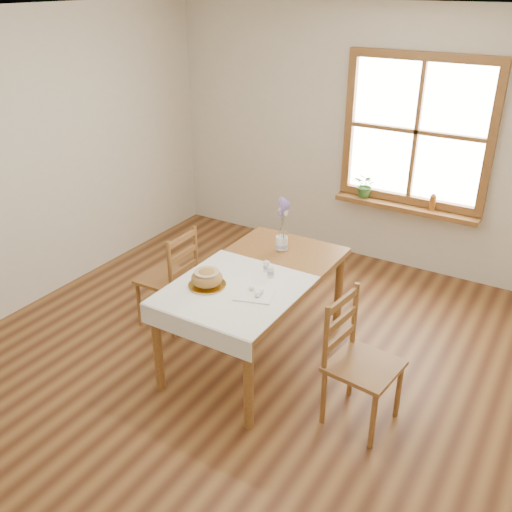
{
  "coord_description": "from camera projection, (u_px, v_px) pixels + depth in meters",
  "views": [
    {
      "loc": [
        2.0,
        -2.99,
        2.81
      ],
      "look_at": [
        0.0,
        0.3,
        0.9
      ],
      "focal_mm": 40.0,
      "sensor_mm": 36.0,
      "label": 1
    }
  ],
  "objects": [
    {
      "name": "potted_plant",
      "position": [
        365.0,
        188.0,
        5.92
      ],
      "size": [
        0.29,
        0.31,
        0.2
      ],
      "primitive_type": "imported",
      "rotation": [
        0.0,
        0.0,
        -0.29
      ],
      "color": "#376B2A",
      "rests_on": "window_sill"
    },
    {
      "name": "flower_vase",
      "position": [
        282.0,
        244.0,
        4.71
      ],
      "size": [
        0.12,
        0.12,
        0.11
      ],
      "primitive_type": "cylinder",
      "rotation": [
        0.0,
        0.0,
        -0.27
      ],
      "color": "silver",
      "rests_on": "dining_table"
    },
    {
      "name": "window_sill",
      "position": [
        405.0,
        207.0,
        5.77
      ],
      "size": [
        1.46,
        0.2,
        0.05
      ],
      "color": "olive",
      "rests_on": "ground"
    },
    {
      "name": "dining_table",
      "position": [
        256.0,
        283.0,
        4.4
      ],
      "size": [
        0.9,
        1.6,
        0.75
      ],
      "color": "olive",
      "rests_on": "ground"
    },
    {
      "name": "ground",
      "position": [
        236.0,
        373.0,
        4.47
      ],
      "size": [
        5.0,
        5.0,
        0.0
      ],
      "primitive_type": "plane",
      "color": "brown",
      "rests_on": "ground"
    },
    {
      "name": "table_linen",
      "position": [
        234.0,
        290.0,
        4.13
      ],
      "size": [
        0.91,
        0.99,
        0.01
      ],
      "primitive_type": "cube",
      "color": "silver",
      "rests_on": "dining_table"
    },
    {
      "name": "chair_right",
      "position": [
        364.0,
        364.0,
        3.8
      ],
      "size": [
        0.51,
        0.49,
        0.94
      ],
      "primitive_type": null,
      "rotation": [
        0.0,
        0.0,
        1.45
      ],
      "color": "olive",
      "rests_on": "ground"
    },
    {
      "name": "bread_loaf",
      "position": [
        207.0,
        277.0,
        4.13
      ],
      "size": [
        0.23,
        0.23,
        0.13
      ],
      "primitive_type": "ellipsoid",
      "color": "#A77B3B",
      "rests_on": "bread_plate"
    },
    {
      "name": "room_walls",
      "position": [
        232.0,
        163.0,
        3.71
      ],
      "size": [
        4.6,
        5.1,
        2.65
      ],
      "color": "silver",
      "rests_on": "ground"
    },
    {
      "name": "eggs",
      "position": [
        254.0,
        291.0,
        4.03
      ],
      "size": [
        0.25,
        0.24,
        0.05
      ],
      "primitive_type": null,
      "rotation": [
        0.0,
        0.0,
        0.31
      ],
      "color": "white",
      "rests_on": "egg_napkin"
    },
    {
      "name": "chair_left",
      "position": [
        167.0,
        277.0,
        4.94
      ],
      "size": [
        0.46,
        0.44,
        0.91
      ],
      "primitive_type": null,
      "rotation": [
        0.0,
        0.0,
        -1.54
      ],
      "color": "olive",
      "rests_on": "ground"
    },
    {
      "name": "bread_plate",
      "position": [
        207.0,
        285.0,
        4.17
      ],
      "size": [
        0.29,
        0.29,
        0.01
      ],
      "primitive_type": "cylinder",
      "rotation": [
        0.0,
        0.0,
        -0.08
      ],
      "color": "silver",
      "rests_on": "table_linen"
    },
    {
      "name": "pepper_shaker",
      "position": [
        271.0,
        272.0,
        4.27
      ],
      "size": [
        0.06,
        0.06,
        0.1
      ],
      "primitive_type": "cylinder",
      "rotation": [
        0.0,
        0.0,
        0.14
      ],
      "color": "silver",
      "rests_on": "table_linen"
    },
    {
      "name": "window",
      "position": [
        417.0,
        131.0,
        5.48
      ],
      "size": [
        1.46,
        0.08,
        1.46
      ],
      "color": "olive",
      "rests_on": "ground"
    },
    {
      "name": "egg_napkin",
      "position": [
        254.0,
        294.0,
        4.05
      ],
      "size": [
        0.32,
        0.3,
        0.01
      ],
      "primitive_type": "cube",
      "rotation": [
        0.0,
        0.0,
        0.31
      ],
      "color": "silver",
      "rests_on": "table_linen"
    },
    {
      "name": "lavender_bouquet",
      "position": [
        282.0,
        219.0,
        4.62
      ],
      "size": [
        0.18,
        0.18,
        0.33
      ],
      "primitive_type": null,
      "color": "#695597",
      "rests_on": "flower_vase"
    },
    {
      "name": "salt_shaker",
      "position": [
        266.0,
        266.0,
        4.36
      ],
      "size": [
        0.06,
        0.06,
        0.09
      ],
      "primitive_type": "cylinder",
      "rotation": [
        0.0,
        0.0,
        0.19
      ],
      "color": "silver",
      "rests_on": "table_linen"
    },
    {
      "name": "amber_bottle",
      "position": [
        433.0,
        202.0,
        5.6
      ],
      "size": [
        0.07,
        0.07,
        0.17
      ],
      "primitive_type": "cylinder",
      "rotation": [
        0.0,
        0.0,
        0.21
      ],
      "color": "#A05C1D",
      "rests_on": "window_sill"
    }
  ]
}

